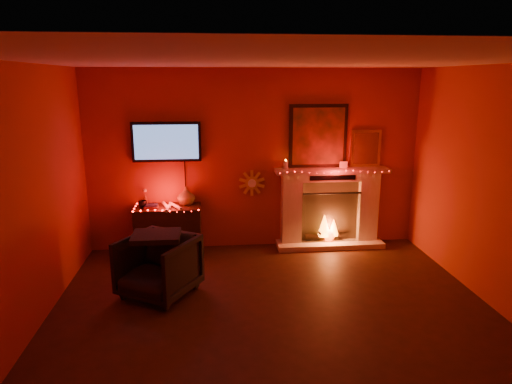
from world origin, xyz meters
TOP-DOWN VIEW (x-y plane):
  - room at (0.00, 0.00)m, footprint 5.00×5.00m
  - fireplace at (1.14, 2.39)m, footprint 1.72×0.40m
  - tv at (-1.30, 2.45)m, footprint 1.00×0.07m
  - sunburst_clock at (-0.05, 2.48)m, footprint 0.40×0.03m
  - console_table at (-1.30, 2.26)m, footprint 0.95×0.57m
  - armchair at (-1.32, 0.91)m, footprint 1.09×1.09m

SIDE VIEW (x-z plane):
  - armchair at x=-1.32m, z-range 0.00..0.73m
  - console_table at x=-1.30m, z-range -0.10..0.90m
  - fireplace at x=1.14m, z-range -0.37..1.81m
  - sunburst_clock at x=-0.05m, z-range 0.80..1.20m
  - room at x=0.00m, z-range -1.15..3.85m
  - tv at x=-1.30m, z-range 1.03..2.27m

